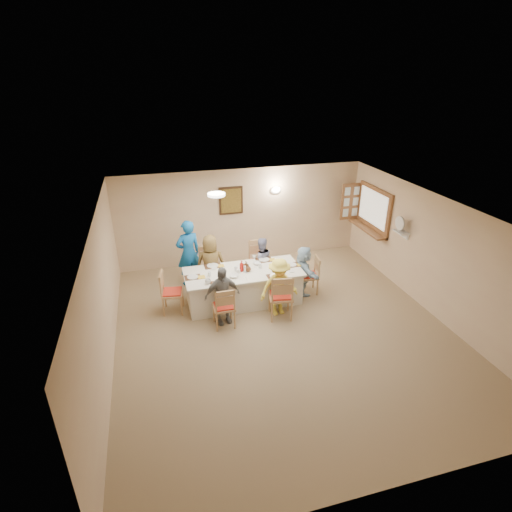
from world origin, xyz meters
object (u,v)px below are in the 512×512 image
object	(u,v)px
chair_back_left	(210,269)
chair_left_end	(172,292)
chair_front_right	(281,295)
serving_hatch	(374,209)
condiment_ketchup	(242,266)
chair_front_left	(224,306)
chair_back_right	(260,263)
diner_right_end	(304,270)
diner_front_right	(279,287)
dining_table	(243,286)
caregiver	(189,253)
chair_right_end	(309,275)
diner_front_left	(222,295)
diner_back_left	(211,264)
diner_back_right	(261,261)
desk_fan	(401,226)

from	to	relation	value
chair_back_left	chair_left_end	distance (m)	1.24
chair_back_left	chair_front_right	bearing A→B (deg)	-56.07
serving_hatch	condiment_ketchup	xyz separation A→B (m)	(-3.75, -1.07, -0.62)
chair_front_left	serving_hatch	bearing A→B (deg)	-155.97
chair_back_right	diner_right_end	bearing A→B (deg)	-41.11
chair_back_left	chair_left_end	size ratio (longest dim) A/B	1.07
serving_hatch	chair_front_right	bearing A→B (deg)	-148.96
chair_front_right	diner_front_right	world-z (taller)	diner_front_right
dining_table	diner_right_end	xyz separation A→B (m)	(1.42, 0.00, 0.21)
chair_back_right	caregiver	size ratio (longest dim) A/B	0.63
chair_front_left	condiment_ketchup	bearing A→B (deg)	-124.43
chair_left_end	caregiver	bearing A→B (deg)	-14.16
chair_right_end	caregiver	world-z (taller)	caregiver
chair_left_end	diner_front_left	world-z (taller)	diner_front_left
chair_back_right	diner_back_left	world-z (taller)	diner_back_left
chair_back_right	chair_front_left	world-z (taller)	chair_back_right
chair_back_right	chair_front_left	bearing A→B (deg)	-123.68
chair_left_end	condiment_ketchup	world-z (taller)	condiment_ketchup
dining_table	diner_right_end	world-z (taller)	diner_right_end
chair_front_right	chair_right_end	size ratio (longest dim) A/B	1.15
chair_front_left	chair_left_end	distance (m)	1.24
chair_front_right	dining_table	bearing A→B (deg)	-42.71
diner_front_right	diner_right_end	world-z (taller)	diner_front_right
diner_back_right	diner_front_right	distance (m)	1.36
chair_front_right	diner_front_left	xyz separation A→B (m)	(-1.20, 0.12, 0.12)
chair_back_left	diner_front_left	distance (m)	1.48
caregiver	chair_left_end	bearing A→B (deg)	52.42
desk_fan	diner_front_left	size ratio (longest dim) A/B	0.24
serving_hatch	chair_left_end	xyz separation A→B (m)	(-5.27, -1.08, -1.02)
diner_front_left	diner_front_right	size ratio (longest dim) A/B	0.98
dining_table	diner_front_right	size ratio (longest dim) A/B	1.99
diner_front_left	diner_front_right	bearing A→B (deg)	-8.20
chair_front_left	diner_front_left	xyz separation A→B (m)	(0.00, 0.12, 0.17)
condiment_ketchup	chair_front_left	bearing A→B (deg)	-124.96
desk_fan	chair_left_end	bearing A→B (deg)	177.00
serving_hatch	chair_right_end	bearing A→B (deg)	-153.58
chair_left_end	diner_back_left	bearing A→B (deg)	-45.06
chair_left_end	diner_back_left	xyz separation A→B (m)	(0.95, 0.68, 0.22)
chair_back_right	diner_front_right	xyz separation A→B (m)	(0.00, -1.48, 0.13)
serving_hatch	chair_back_right	world-z (taller)	serving_hatch
diner_front_left	caregiver	xyz separation A→B (m)	(-0.45, 1.83, 0.18)
dining_table	chair_left_end	world-z (taller)	chair_left_end
chair_front_left	caregiver	size ratio (longest dim) A/B	0.56
chair_front_left	diner_front_right	distance (m)	1.22
chair_back_left	chair_front_right	world-z (taller)	chair_front_right
chair_left_end	diner_back_left	world-z (taller)	diner_back_left
chair_left_end	diner_front_right	xyz separation A→B (m)	(2.15, -0.68, 0.17)
chair_front_left	diner_front_right	bearing A→B (deg)	-173.76
desk_fan	caregiver	xyz separation A→B (m)	(-4.66, 1.42, -0.74)
dining_table	diner_back_left	bearing A→B (deg)	131.42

